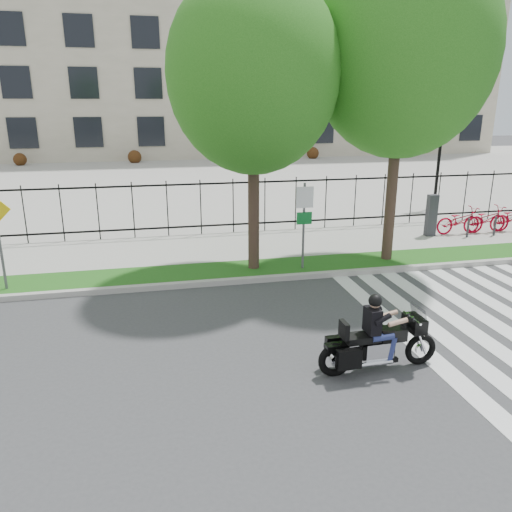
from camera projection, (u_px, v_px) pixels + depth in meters
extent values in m
plane|color=#393A3C|center=(311.00, 349.00, 10.14)|extent=(120.00, 120.00, 0.00)
cube|color=#A19E98|center=(265.00, 279.00, 13.94)|extent=(60.00, 0.20, 0.15)
cube|color=#1A4D13|center=(258.00, 269.00, 14.74)|extent=(60.00, 1.50, 0.15)
cube|color=#A5A29A|center=(242.00, 247.00, 17.07)|extent=(60.00, 3.50, 0.15)
cube|color=#A5A29A|center=(194.00, 177.00, 33.47)|extent=(80.00, 34.00, 0.10)
cube|color=#A69D86|center=(171.00, 48.00, 49.23)|extent=(60.00, 20.00, 20.00)
cylinder|color=black|center=(438.00, 167.00, 22.79)|extent=(0.14, 0.14, 4.00)
cylinder|color=black|center=(443.00, 124.00, 22.23)|extent=(0.06, 0.70, 0.70)
sphere|color=white|center=(436.00, 121.00, 22.13)|extent=(0.36, 0.36, 0.36)
sphere|color=white|center=(450.00, 121.00, 22.27)|extent=(0.36, 0.36, 0.36)
cylinder|color=#35241D|center=(254.00, 200.00, 14.10)|extent=(0.32, 0.32, 4.00)
ellipsoid|color=#1D6016|center=(253.00, 73.00, 13.11)|extent=(4.61, 4.61, 5.30)
cylinder|color=#35241D|center=(392.00, 186.00, 14.89)|extent=(0.32, 0.32, 4.50)
ellipsoid|color=#1D6016|center=(403.00, 49.00, 13.77)|extent=(5.18, 5.18, 5.95)
cube|color=#2D2D33|center=(431.00, 215.00, 18.00)|extent=(0.35, 0.25, 1.50)
imported|color=#A5021A|center=(460.00, 221.00, 18.32)|extent=(1.89, 0.66, 0.99)
cylinder|color=#2D2D33|center=(468.00, 228.00, 17.89)|extent=(0.08, 0.08, 0.70)
imported|color=#A5021A|center=(487.00, 219.00, 18.54)|extent=(1.89, 0.66, 0.99)
cylinder|color=#2D2D33|center=(495.00, 226.00, 18.12)|extent=(0.08, 0.08, 0.70)
imported|color=#A5021A|center=(512.00, 218.00, 18.76)|extent=(1.89, 0.66, 0.99)
cylinder|color=#59595B|center=(304.00, 226.00, 14.28)|extent=(0.07, 0.07, 2.50)
cube|color=white|center=(305.00, 197.00, 13.99)|extent=(0.50, 0.03, 0.60)
cube|color=#0C6626|center=(304.00, 218.00, 14.17)|extent=(0.45, 0.03, 0.35)
cylinder|color=#59595B|center=(0.00, 244.00, 12.66)|extent=(0.07, 0.07, 2.40)
torus|color=black|center=(420.00, 349.00, 9.47)|extent=(0.63, 0.13, 0.63)
torus|color=black|center=(335.00, 360.00, 9.08)|extent=(0.67, 0.15, 0.66)
cube|color=black|center=(414.00, 323.00, 9.27)|extent=(0.28, 0.51, 0.27)
cube|color=#26262B|center=(419.00, 313.00, 9.22)|extent=(0.15, 0.46, 0.28)
cube|color=silver|center=(377.00, 350.00, 9.24)|extent=(0.55, 0.32, 0.36)
cube|color=black|center=(392.00, 334.00, 9.21)|extent=(0.51, 0.32, 0.24)
cube|color=black|center=(362.00, 338.00, 9.08)|extent=(0.64, 0.34, 0.13)
cube|color=black|center=(344.00, 330.00, 8.94)|extent=(0.10, 0.31, 0.31)
cube|color=black|center=(349.00, 359.00, 8.82)|extent=(0.46, 0.16, 0.36)
cube|color=black|center=(337.00, 345.00, 9.32)|extent=(0.46, 0.16, 0.36)
cube|color=black|center=(372.00, 320.00, 9.03)|extent=(0.23, 0.37, 0.47)
sphere|color=tan|center=(375.00, 303.00, 8.93)|extent=(0.21, 0.21, 0.21)
sphere|color=black|center=(375.00, 301.00, 8.92)|extent=(0.25, 0.25, 0.25)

